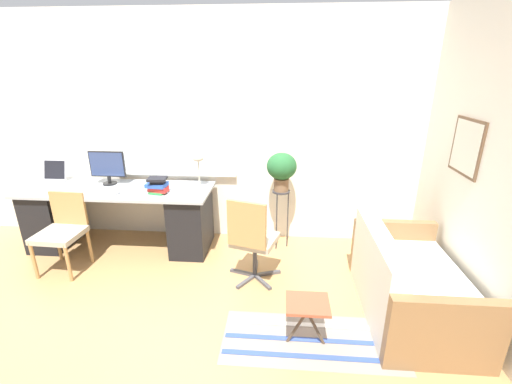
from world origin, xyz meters
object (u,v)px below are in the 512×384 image
object	(u,v)px
monitor	(107,167)
desk_lamp	(198,162)
laptop	(51,179)
office_chair_swivel	(252,239)
keyboard	(93,192)
folding_stool	(307,307)
potted_plant	(282,168)
mouse	(117,192)
book_stack	(158,185)
desk_chair_wooden	(62,230)
couch_loveseat	(408,286)
plant_stand	(281,201)

from	to	relation	value
monitor	desk_lamp	size ratio (longest dim) A/B	1.08
laptop	office_chair_swivel	world-z (taller)	laptop
office_chair_swivel	keyboard	bearing A→B (deg)	3.12
laptop	folding_stool	world-z (taller)	laptop
keyboard	potted_plant	world-z (taller)	potted_plant
mouse	desk_lamp	distance (m)	0.95
book_stack	mouse	bearing A→B (deg)	-172.67
keyboard	desk_chair_wooden	size ratio (longest dim) A/B	0.50
desk_lamp	potted_plant	xyz separation A→B (m)	(0.95, 0.02, -0.06)
laptop	desk_lamp	xyz separation A→B (m)	(1.83, -0.01, 0.25)
office_chair_swivel	book_stack	bearing A→B (deg)	-7.71
keyboard	couch_loveseat	size ratio (longest dim) A/B	0.30
keyboard	plant_stand	size ratio (longest dim) A/B	0.56
monitor	couch_loveseat	size ratio (longest dim) A/B	0.31
keyboard	folding_stool	distance (m)	2.68
keyboard	potted_plant	xyz separation A→B (m)	(2.10, 0.31, 0.24)
couch_loveseat	desk_lamp	bearing A→B (deg)	62.50
desk_lamp	office_chair_swivel	xyz separation A→B (m)	(0.68, -0.73, -0.58)
desk_chair_wooden	office_chair_swivel	size ratio (longest dim) A/B	0.89
desk_chair_wooden	couch_loveseat	bearing A→B (deg)	-5.21
book_stack	plant_stand	bearing A→B (deg)	10.55
book_stack	couch_loveseat	distance (m)	2.71
laptop	office_chair_swivel	size ratio (longest dim) A/B	0.36
plant_stand	folding_stool	size ratio (longest dim) A/B	1.86
folding_stool	office_chair_swivel	bearing A→B (deg)	121.38
monitor	folding_stool	world-z (taller)	monitor
folding_stool	desk_lamp	bearing A→B (deg)	127.38
office_chair_swivel	folding_stool	bearing A→B (deg)	137.96
desk_lamp	desk_chair_wooden	world-z (taller)	desk_lamp
office_chair_swivel	desk_chair_wooden	bearing A→B (deg)	13.66
desk_lamp	potted_plant	distance (m)	0.96
laptop	office_chair_swivel	xyz separation A→B (m)	(2.52, -0.74, -0.32)
plant_stand	laptop	bearing A→B (deg)	-179.75
book_stack	desk_chair_wooden	world-z (taller)	book_stack
monitor	office_chair_swivel	bearing A→B (deg)	-23.14
couch_loveseat	plant_stand	size ratio (longest dim) A/B	1.87
laptop	desk_chair_wooden	distance (m)	0.87
folding_stool	book_stack	bearing A→B (deg)	140.60
office_chair_swivel	mouse	bearing A→B (deg)	0.73
monitor	keyboard	xyz separation A→B (m)	(-0.04, -0.33, -0.21)
plant_stand	folding_stool	bearing A→B (deg)	-81.79
desk_chair_wooden	folding_stool	xyz separation A→B (m)	(2.53, -0.92, -0.11)
monitor	desk_lamp	bearing A→B (deg)	-1.92
desk_chair_wooden	mouse	bearing A→B (deg)	36.71
book_stack	laptop	bearing A→B (deg)	170.28
monitor	desk_chair_wooden	bearing A→B (deg)	-110.11
book_stack	folding_stool	world-z (taller)	book_stack
laptop	keyboard	distance (m)	0.75
potted_plant	folding_stool	distance (m)	1.71
mouse	keyboard	bearing A→B (deg)	-179.97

